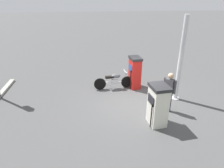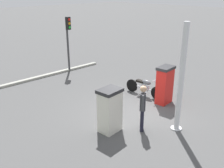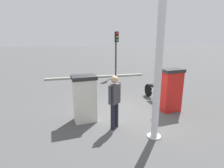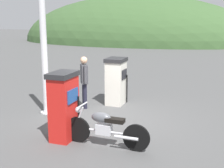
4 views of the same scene
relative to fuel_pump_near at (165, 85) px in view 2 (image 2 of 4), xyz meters
The scene contains 8 objects.
ground_plane 1.94m from the fuel_pump_near, 75.59° to the left, with size 120.00×120.00×0.00m, color #4C4C4C.
fuel_pump_near is the anchor object (origin of this frame).
fuel_pump_far 3.37m from the fuel_pump_near, 90.00° to the left, with size 0.68×0.85×1.61m.
motorcycle_near_pump 1.16m from the fuel_pump_near, ahead, with size 2.09×0.56×0.95m.
attendant_person 2.65m from the fuel_pump_near, 107.32° to the left, with size 0.42×0.51×1.72m.
roadside_traffic_light 6.83m from the fuel_pump_near, ahead, with size 0.38×0.26×3.27m.
canopy_support_pole 2.47m from the fuel_pump_near, 136.19° to the left, with size 0.40×0.40×3.86m.
road_edge_kerb 7.12m from the fuel_pump_near, 13.78° to the left, with size 0.42×7.17×0.12m.
Camera 2 is at (-6.17, 7.31, 4.86)m, focal length 40.92 mm.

